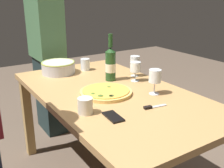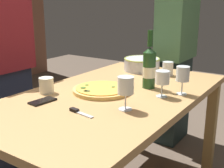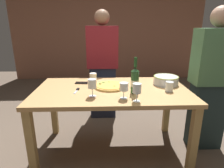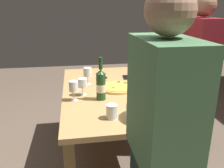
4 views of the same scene
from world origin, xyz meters
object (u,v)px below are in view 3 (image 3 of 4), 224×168
object	(u,v)px
wine_glass_by_bottle	(137,89)
cell_phone	(82,83)
wine_glass_near_pizza	(92,85)
wine_bottle	(135,80)
serving_bowl	(166,80)
person_host	(103,66)
wine_glass_far_left	(124,87)
dining_table	(112,97)
pizza	(110,86)
cup_amber	(93,77)
pizza_knife	(77,90)
person_guest_left	(211,82)
cup_ceramic	(169,87)

from	to	relation	value
wine_glass_by_bottle	cell_phone	world-z (taller)	wine_glass_by_bottle
wine_glass_near_pizza	wine_bottle	bearing A→B (deg)	11.41
serving_bowl	wine_bottle	distance (m)	0.48
wine_glass_by_bottle	person_host	size ratio (longest dim) A/B	0.10
wine_bottle	cell_phone	world-z (taller)	wine_bottle
wine_glass_far_left	dining_table	bearing A→B (deg)	109.70
wine_glass_by_bottle	pizza	bearing A→B (deg)	118.40
person_host	cup_amber	bearing A→B (deg)	-17.52
pizza_knife	serving_bowl	bearing A→B (deg)	10.69
dining_table	wine_glass_by_bottle	xyz separation A→B (m)	(0.20, -0.35, 0.21)
pizza	serving_bowl	xyz separation A→B (m)	(0.63, 0.08, 0.04)
dining_table	pizza_knife	distance (m)	0.38
wine_glass_by_bottle	wine_glass_far_left	bearing A→B (deg)	144.22
wine_glass_near_pizza	person_guest_left	size ratio (longest dim) A/B	0.11
wine_glass_by_bottle	person_host	distance (m)	1.28
wine_glass_by_bottle	dining_table	bearing A→B (deg)	120.29
wine_bottle	wine_glass_far_left	distance (m)	0.19
wine_glass_near_pizza	cup_ceramic	xyz separation A→B (m)	(0.77, 0.11, -0.07)
wine_glass_by_bottle	person_host	xyz separation A→B (m)	(-0.31, 1.24, -0.06)
cell_phone	person_guest_left	bearing A→B (deg)	-91.00
person_guest_left	cell_phone	bearing A→B (deg)	-9.28
wine_glass_far_left	person_host	distance (m)	1.18
pizza	cup_ceramic	xyz separation A→B (m)	(0.59, -0.16, 0.04)
wine_glass_near_pizza	cup_amber	size ratio (longest dim) A/B	1.83
wine_glass_by_bottle	pizza_knife	size ratio (longest dim) A/B	1.08
pizza_knife	wine_glass_by_bottle	bearing A→B (deg)	-28.06
pizza	wine_glass_far_left	bearing A→B (deg)	-70.94
cup_amber	pizza_knife	bearing A→B (deg)	-111.64
serving_bowl	wine_glass_by_bottle	xyz separation A→B (m)	(-0.41, -0.48, 0.06)
dining_table	person_host	bearing A→B (deg)	96.81
wine_glass_far_left	cell_phone	size ratio (longest dim) A/B	1.04
wine_glass_near_pizza	pizza_knife	xyz separation A→B (m)	(-0.17, 0.16, -0.11)
wine_bottle	wine_glass_by_bottle	size ratio (longest dim) A/B	2.15
wine_glass_near_pizza	person_host	xyz separation A→B (m)	(0.09, 1.10, -0.06)
pizza	wine_bottle	size ratio (longest dim) A/B	0.98
pizza	cell_phone	distance (m)	0.36
serving_bowl	wine_glass_by_bottle	bearing A→B (deg)	-130.18
pizza	wine_glass_by_bottle	bearing A→B (deg)	-61.60
dining_table	cup_ceramic	size ratio (longest dim) A/B	15.92
wine_glass_by_bottle	wine_glass_far_left	distance (m)	0.13
person_host	pizza_knife	bearing A→B (deg)	-21.89
wine_glass_by_bottle	pizza_knife	bearing A→B (deg)	151.94
dining_table	wine_glass_by_bottle	bearing A→B (deg)	-59.71
wine_bottle	cup_amber	bearing A→B (deg)	134.36
dining_table	cup_amber	world-z (taller)	cup_amber
wine_bottle	pizza_knife	distance (m)	0.60
cell_phone	person_guest_left	world-z (taller)	person_guest_left
pizza	wine_glass_by_bottle	world-z (taller)	wine_glass_by_bottle
pizza_knife	person_guest_left	distance (m)	1.46
serving_bowl	cell_phone	xyz separation A→B (m)	(-0.96, 0.08, -0.05)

